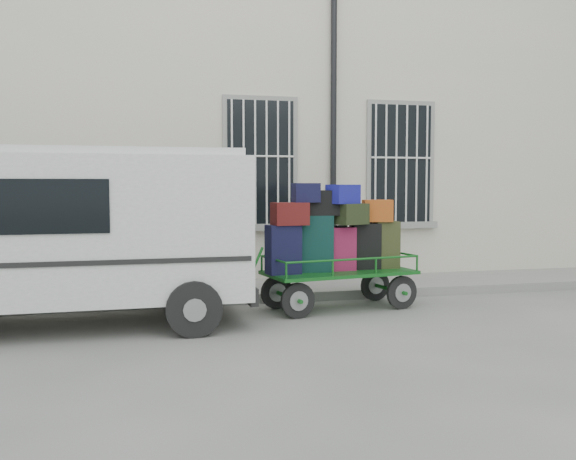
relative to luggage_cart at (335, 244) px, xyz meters
The scene contains 5 objects.
ground 1.21m from the luggage_cart, 110.10° to the right, with size 80.00×80.00×0.00m, color #61615C.
building 5.24m from the luggage_cart, 92.92° to the left, with size 24.00×5.15×6.00m.
sidewalk 1.79m from the luggage_cart, 99.18° to the left, with size 24.00×1.70×0.15m, color gray.
luggage_cart is the anchor object (origin of this frame).
van 3.72m from the luggage_cart, behind, with size 4.61×2.14×2.30m.
Camera 1 is at (-2.70, -8.32, 1.84)m, focal length 40.00 mm.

